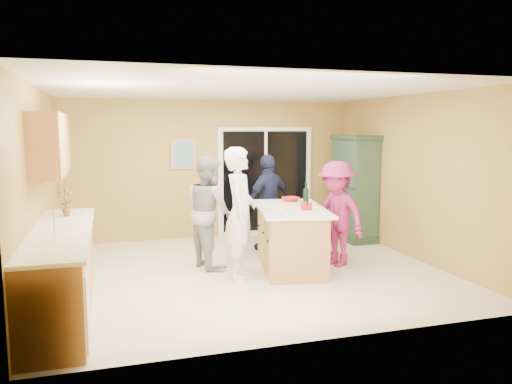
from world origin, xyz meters
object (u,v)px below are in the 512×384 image
object	(u,v)px
green_hutch	(355,189)
woman_grey	(209,212)
woman_magenta	(337,214)
woman_white	(240,213)
kitchen_island	(291,240)
woman_navy	(269,202)

from	to	relation	value
green_hutch	woman_grey	size ratio (longest dim) A/B	1.17
woman_magenta	green_hutch	bearing A→B (deg)	122.84
green_hutch	woman_white	distance (m)	3.20
kitchen_island	woman_navy	size ratio (longest dim) A/B	1.16
woman_white	woman_magenta	world-z (taller)	woman_white
woman_grey	woman_magenta	world-z (taller)	woman_grey
green_hutch	woman_magenta	xyz separation A→B (m)	(-1.11, -1.54, -0.16)
woman_navy	green_hutch	bearing A→B (deg)	163.57
woman_navy	woman_grey	bearing A→B (deg)	5.85
green_hutch	kitchen_island	bearing A→B (deg)	-140.40
green_hutch	woman_navy	bearing A→B (deg)	-170.21
woman_grey	green_hutch	bearing A→B (deg)	-85.61
green_hutch	woman_grey	world-z (taller)	green_hutch
green_hutch	woman_white	size ratio (longest dim) A/B	1.07
kitchen_island	woman_navy	distance (m)	1.28
woman_grey	woman_white	bearing A→B (deg)	-172.59
kitchen_island	woman_magenta	size ratio (longest dim) A/B	1.20
kitchen_island	woman_white	bearing A→B (deg)	-154.19
kitchen_island	woman_white	xyz separation A→B (m)	(-0.83, -0.23, 0.48)
woman_grey	woman_magenta	bearing A→B (deg)	-120.06
woman_white	woman_grey	bearing A→B (deg)	43.46
green_hutch	woman_grey	xyz separation A→B (m)	(-2.96, -1.05, -0.12)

